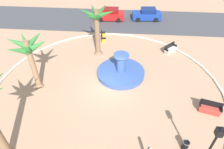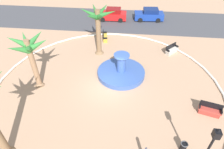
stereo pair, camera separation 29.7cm
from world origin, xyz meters
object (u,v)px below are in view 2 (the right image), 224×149
object	(u,v)px
bench_east	(105,37)
bench_southeast	(172,50)
palm_tree_mid_plaza	(30,52)
parked_car_second	(149,15)
fountain	(121,72)
parked_car_leftmost	(112,14)
trash_bin	(183,147)
palm_tree_near_fountain	(98,22)
bench_west	(210,111)

from	to	relation	value
bench_east	bench_southeast	xyz separation A→B (m)	(7.56, -2.12, 0.00)
palm_tree_mid_plaza	parked_car_second	size ratio (longest dim) A/B	1.16
palm_tree_mid_plaza	bench_southeast	distance (m)	14.18
fountain	parked_car_leftmost	bearing A→B (deg)	99.76
bench_southeast	palm_tree_mid_plaza	bearing A→B (deg)	-151.72
trash_bin	parked_car_second	bearing A→B (deg)	93.93
palm_tree_near_fountain	parked_car_second	size ratio (longest dim) A/B	1.23
fountain	bench_east	world-z (taller)	fountain
bench_southeast	trash_bin	size ratio (longest dim) A/B	2.04
palm_tree_near_fountain	bench_west	world-z (taller)	palm_tree_near_fountain
bench_southeast	parked_car_leftmost	distance (m)	10.89
palm_tree_near_fountain	parked_car_leftmost	bearing A→B (deg)	86.95
trash_bin	parked_car_leftmost	distance (m)	20.70
fountain	bench_west	distance (m)	7.96
palm_tree_near_fountain	palm_tree_mid_plaza	world-z (taller)	palm_tree_near_fountain
bench_east	parked_car_second	size ratio (longest dim) A/B	0.40
fountain	parked_car_second	distance (m)	13.23
palm_tree_near_fountain	parked_car_second	xyz separation A→B (m)	(5.65, 9.34, -2.77)
parked_car_leftmost	bench_southeast	bearing A→B (deg)	-47.91
palm_tree_near_fountain	trash_bin	world-z (taller)	palm_tree_near_fountain
palm_tree_near_fountain	trash_bin	bearing A→B (deg)	-56.82
palm_tree_mid_plaza	parked_car_leftmost	xyz separation A→B (m)	(4.89, 14.63, -2.70)
trash_bin	bench_southeast	bearing A→B (deg)	86.38
palm_tree_near_fountain	parked_car_leftmost	xyz separation A→B (m)	(0.47, 8.87, -2.77)
trash_bin	bench_west	bearing A→B (deg)	52.71
palm_tree_near_fountain	bench_southeast	bearing A→B (deg)	5.85
fountain	bench_east	distance (m)	6.88
bench_southeast	parked_car_leftmost	bearing A→B (deg)	132.09
palm_tree_near_fountain	bench_west	xyz separation A→B (m)	(9.50, -7.51, -3.21)
trash_bin	palm_tree_mid_plaza	bearing A→B (deg)	156.42
bench_southeast	parked_car_second	world-z (taller)	parked_car_second
bench_east	parked_car_second	xyz separation A→B (m)	(5.45, 6.42, 0.43)
palm_tree_mid_plaza	parked_car_second	distance (m)	18.35
palm_tree_near_fountain	parked_car_second	world-z (taller)	palm_tree_near_fountain
parked_car_leftmost	palm_tree_mid_plaza	bearing A→B (deg)	-108.49
palm_tree_near_fountain	bench_west	distance (m)	12.53
palm_tree_mid_plaza	parked_car_leftmost	bearing A→B (deg)	71.51
bench_southeast	trash_bin	distance (m)	11.58
bench_west	palm_tree_mid_plaza	bearing A→B (deg)	172.82
parked_car_leftmost	trash_bin	bearing A→B (deg)	-71.51
bench_east	bench_southeast	size ratio (longest dim) A/B	1.12
fountain	bench_east	xyz separation A→B (m)	(-2.40, 6.45, 0.03)
parked_car_leftmost	palm_tree_near_fountain	bearing A→B (deg)	-93.05
fountain	palm_tree_mid_plaza	xyz separation A→B (m)	(-7.02, -2.23, 3.16)
trash_bin	parked_car_leftmost	xyz separation A→B (m)	(-6.56, 19.63, 0.39)
bench_east	trash_bin	distance (m)	15.28
palm_tree_mid_plaza	bench_west	size ratio (longest dim) A/B	2.85
palm_tree_mid_plaza	parked_car_second	world-z (taller)	palm_tree_mid_plaza
fountain	parked_car_second	world-z (taller)	fountain
bench_east	bench_southeast	distance (m)	7.85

